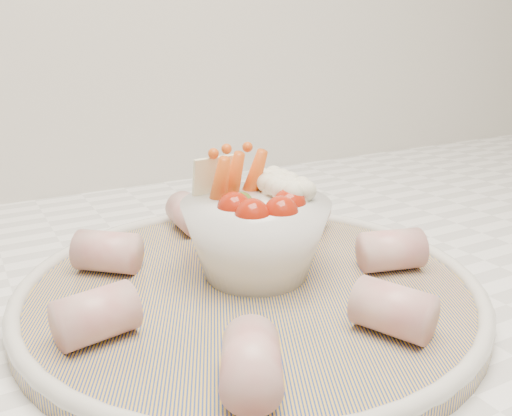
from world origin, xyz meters
TOP-DOWN VIEW (x-y plane):
  - serving_platter at (0.17, 1.38)m, footprint 0.48×0.48m
  - veggie_bowl at (0.18, 1.40)m, footprint 0.12×0.12m
  - cured_meat_rolls at (0.16, 1.38)m, footprint 0.30×0.31m

SIDE VIEW (x-z plane):
  - serving_platter at x=0.17m, z-range 0.92..0.94m
  - cured_meat_rolls at x=0.16m, z-range 0.94..0.97m
  - veggie_bowl at x=0.18m, z-range 0.92..1.02m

